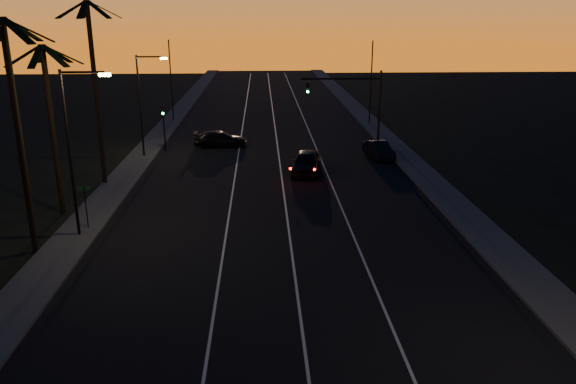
{
  "coord_description": "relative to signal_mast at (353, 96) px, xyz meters",
  "views": [
    {
      "loc": [
        -0.95,
        -9.06,
        11.6
      ],
      "look_at": [
        0.42,
        19.59,
        2.52
      ],
      "focal_mm": 35.0,
      "sensor_mm": 36.0,
      "label": 1
    }
  ],
  "objects": [
    {
      "name": "street_sign",
      "position": [
        -17.94,
        -18.99,
        -3.13
      ],
      "size": [
        0.7,
        0.06,
        2.6
      ],
      "color": "black",
      "rests_on": "ground"
    },
    {
      "name": "lead_car",
      "position": [
        -4.7,
        -7.76,
        -3.92
      ],
      "size": [
        2.89,
        5.83,
        1.71
      ],
      "color": "black",
      "rests_on": "road"
    },
    {
      "name": "cross_car",
      "position": [
        -11.91,
        1.69,
        -4.06
      ],
      "size": [
        4.9,
        2.02,
        1.42
      ],
      "color": "black",
      "rests_on": "road"
    },
    {
      "name": "far_pole_right",
      "position": [
        3.86,
        12.01,
        -0.28
      ],
      "size": [
        0.14,
        0.14,
        9.0
      ],
      "primitive_type": "cylinder",
      "color": "black",
      "rests_on": "ground"
    },
    {
      "name": "signal_post",
      "position": [
        -16.64,
        -0.01,
        -1.89
      ],
      "size": [
        0.28,
        0.37,
        4.2
      ],
      "color": "black",
      "rests_on": "ground"
    },
    {
      "name": "lane_stripe_mid",
      "position": [
        -6.64,
        -9.99,
        -4.76
      ],
      "size": [
        0.12,
        160.0,
        0.01
      ],
      "primitive_type": "cube",
      "color": "silver",
      "rests_on": "road"
    },
    {
      "name": "palm_near",
      "position": [
        -19.74,
        -21.99,
        2.29
      ],
      "size": [
        4.25,
        4.16,
        11.53
      ],
      "color": "black",
      "rests_on": "ground"
    },
    {
      "name": "sidewalk_left",
      "position": [
        -18.34,
        -9.99,
        -4.7
      ],
      "size": [
        2.4,
        170.0,
        0.16
      ],
      "primitive_type": "cube",
      "color": "#3A3A37",
      "rests_on": "ground"
    },
    {
      "name": "palm_far",
      "position": [
        -19.34,
        -9.99,
        2.83
      ],
      "size": [
        4.25,
        4.16,
        12.53
      ],
      "color": "black",
      "rests_on": "ground"
    },
    {
      "name": "road",
      "position": [
        -7.14,
        -9.99,
        -4.78
      ],
      "size": [
        20.0,
        170.0,
        0.01
      ],
      "primitive_type": "cube",
      "color": "black",
      "rests_on": "ground"
    },
    {
      "name": "far_pole_left",
      "position": [
        -18.14,
        15.01,
        -0.28
      ],
      "size": [
        0.14,
        0.14,
        9.0
      ],
      "primitive_type": "cylinder",
      "color": "black",
      "rests_on": "ground"
    },
    {
      "name": "signal_mast",
      "position": [
        0.0,
        0.0,
        0.0
      ],
      "size": [
        7.1,
        0.41,
        7.0
      ],
      "color": "black",
      "rests_on": "ground"
    },
    {
      "name": "lane_stripe_left",
      "position": [
        -10.14,
        -9.99,
        -4.76
      ],
      "size": [
        0.12,
        160.0,
        0.01
      ],
      "primitive_type": "cube",
      "color": "silver",
      "rests_on": "road"
    },
    {
      "name": "right_car",
      "position": [
        1.8,
        -3.27,
        -4.07
      ],
      "size": [
        2.18,
        4.44,
        1.4
      ],
      "color": "black",
      "rests_on": "road"
    },
    {
      "name": "palm_mid",
      "position": [
        -20.34,
        -15.99,
        1.47
      ],
      "size": [
        4.25,
        4.16,
        10.03
      ],
      "color": "black",
      "rests_on": "ground"
    },
    {
      "name": "lane_stripe_right",
      "position": [
        -3.14,
        -9.99,
        -4.76
      ],
      "size": [
        0.12,
        160.0,
        0.01
      ],
      "primitive_type": "cube",
      "color": "silver",
      "rests_on": "road"
    },
    {
      "name": "streetlight_left_far",
      "position": [
        -17.82,
        -1.99,
        0.28
      ],
      "size": [
        2.55,
        0.26,
        8.5
      ],
      "color": "black",
      "rests_on": "ground"
    },
    {
      "name": "streetlight_left_near",
      "position": [
        -17.84,
        -19.99,
        0.54
      ],
      "size": [
        2.55,
        0.26,
        9.0
      ],
      "color": "black",
      "rests_on": "ground"
    },
    {
      "name": "sidewalk_right",
      "position": [
        4.06,
        -9.99,
        -4.7
      ],
      "size": [
        2.4,
        170.0,
        0.16
      ],
      "primitive_type": "cube",
      "color": "#3A3A37",
      "rests_on": "ground"
    }
  ]
}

